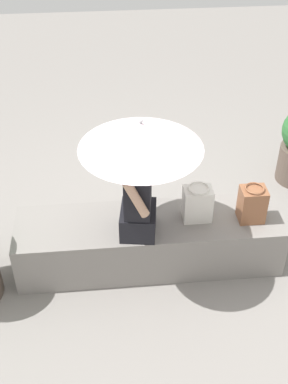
# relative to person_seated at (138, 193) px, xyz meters

# --- Properties ---
(ground_plane) EXTENTS (14.00, 14.00, 0.00)m
(ground_plane) POSITION_rel_person_seated_xyz_m (-0.10, -0.11, -0.86)
(ground_plane) COLOR gray
(stone_bench) EXTENTS (2.26, 0.59, 0.47)m
(stone_bench) POSITION_rel_person_seated_xyz_m (-0.10, -0.11, -0.62)
(stone_bench) COLOR gray
(stone_bench) RESTS_ON ground
(person_seated) EXTENTS (0.33, 0.49, 0.90)m
(person_seated) POSITION_rel_person_seated_xyz_m (0.00, 0.00, 0.00)
(person_seated) COLOR black
(person_seated) RESTS_ON stone_bench
(parasol) EXTENTS (0.91, 0.91, 1.06)m
(parasol) POSITION_rel_person_seated_xyz_m (-0.02, 0.05, 0.54)
(parasol) COLOR #B7B7BC
(parasol) RESTS_ON stone_bench
(handbag_black) EXTENTS (0.21, 0.18, 0.33)m
(handbag_black) POSITION_rel_person_seated_xyz_m (-0.95, -0.06, -0.23)
(handbag_black) COLOR brown
(handbag_black) RESTS_ON stone_bench
(tote_bag_canvas) EXTENTS (0.24, 0.18, 0.32)m
(tote_bag_canvas) POSITION_rel_person_seated_xyz_m (-0.50, -0.11, -0.23)
(tote_bag_canvas) COLOR silver
(tote_bag_canvas) RESTS_ON stone_bench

